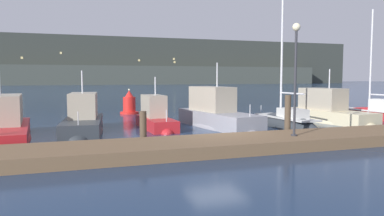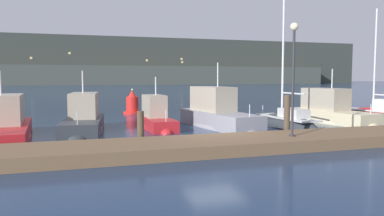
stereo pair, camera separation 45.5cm
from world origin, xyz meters
name	(u,v)px [view 1 (the left image)]	position (x,y,z in m)	size (l,w,h in m)	color
ground_plane	(216,141)	(0.00, 0.00, 0.00)	(400.00, 400.00, 0.00)	#192D4C
dock	(237,144)	(0.00, -2.11, 0.23)	(41.16, 2.80, 0.45)	brown
mooring_pile_2	(143,129)	(-3.35, -0.46, 0.73)	(0.28, 0.28, 1.45)	#4C3D2D
mooring_pile_3	(288,117)	(3.35, -0.46, 1.00)	(0.28, 0.28, 2.00)	#4C3D2D
motorboat_berth_3	(2,132)	(-9.03, 3.38, 0.37)	(2.90, 7.44, 3.60)	red
motorboat_berth_4	(83,126)	(-5.44, 4.57, 0.33)	(2.67, 6.38, 3.77)	#2D3338
motorboat_berth_5	(156,123)	(-1.61, 4.77, 0.28)	(1.59, 4.81, 3.46)	red
motorboat_berth_6	(217,119)	(1.82, 4.27, 0.45)	(3.15, 7.21, 4.12)	gray
sailboat_berth_7	(285,125)	(5.43, 2.91, 0.10)	(1.77, 5.55, 9.16)	#2D3338
motorboat_berth_8	(328,116)	(9.43, 4.25, 0.37)	(3.04, 6.75, 3.92)	beige
sailboat_berth_9	(376,118)	(13.32, 4.35, 0.13)	(2.18, 6.07, 8.10)	red
channel_buoy	(129,105)	(-1.61, 13.53, 0.71)	(1.42, 1.42, 1.93)	red
dock_lamppost	(296,62)	(2.41, -2.38, 3.41)	(0.32, 0.32, 4.48)	#2D2D33
hillside_backdrop	(89,63)	(3.22, 138.30, 8.56)	(240.00, 23.00, 18.56)	#333833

